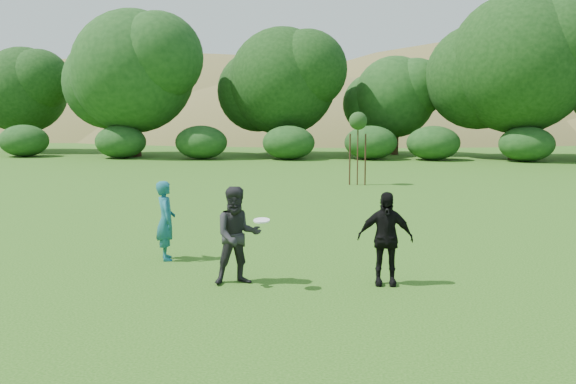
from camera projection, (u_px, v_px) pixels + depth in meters
name	position (u px, v px, depth m)	size (l,w,h in m)	color
ground	(265.00, 273.00, 11.69)	(120.00, 120.00, 0.00)	#19470C
player_teal	(166.00, 220.00, 12.62)	(0.57, 0.38, 1.57)	#175968
player_grey	(238.00, 236.00, 10.86)	(0.81, 0.63, 1.67)	#242326
player_black	(385.00, 238.00, 10.82)	(0.94, 0.39, 1.60)	black
frisbee	(262.00, 220.00, 10.44)	(0.27, 0.27, 0.06)	white
sapling	(358.00, 123.00, 24.78)	(0.70, 0.70, 2.85)	#3D2418
hillside	(356.00, 228.00, 80.52)	(150.00, 72.00, 52.00)	olive
tree_row	(400.00, 77.00, 38.77)	(53.92, 10.38, 9.62)	#3A2616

